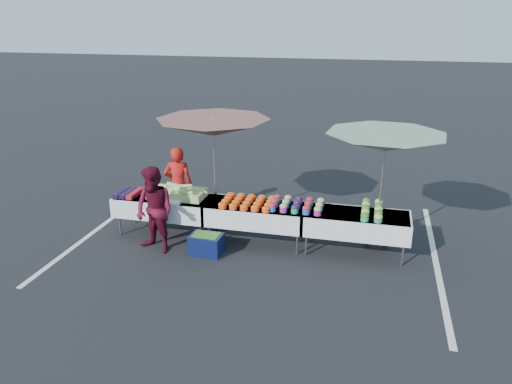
% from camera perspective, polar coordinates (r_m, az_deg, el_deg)
% --- Properties ---
extents(ground, '(80.00, 80.00, 0.00)m').
position_cam_1_polar(ground, '(9.37, 0.00, -5.76)').
color(ground, black).
extents(stripe_left, '(0.10, 5.00, 0.00)m').
position_cam_1_polar(stripe_left, '(10.54, -17.19, -3.70)').
color(stripe_left, silver).
rests_on(stripe_left, ground).
extents(stripe_right, '(0.10, 5.00, 0.00)m').
position_cam_1_polar(stripe_right, '(9.23, 19.85, -7.46)').
color(stripe_right, silver).
rests_on(stripe_right, ground).
extents(table_left, '(1.86, 0.81, 0.75)m').
position_cam_1_polar(table_left, '(9.70, -10.39, -1.46)').
color(table_left, white).
rests_on(table_left, ground).
extents(table_center, '(1.86, 0.81, 0.75)m').
position_cam_1_polar(table_center, '(9.14, 0.00, -2.46)').
color(table_center, white).
rests_on(table_center, ground).
extents(table_right, '(1.86, 0.81, 0.75)m').
position_cam_1_polar(table_right, '(8.91, 11.33, -3.46)').
color(table_right, white).
rests_on(table_right, ground).
extents(berry_punnets, '(0.40, 0.54, 0.08)m').
position_cam_1_polar(berry_punnets, '(9.88, -14.37, -0.08)').
color(berry_punnets, black).
rests_on(berry_punnets, table_left).
extents(corn_pile, '(1.16, 0.57, 0.26)m').
position_cam_1_polar(corn_pile, '(9.55, -9.06, -0.07)').
color(corn_pile, '#AAD66E').
rests_on(corn_pile, table_left).
extents(plastic_bags, '(0.30, 0.25, 0.05)m').
position_cam_1_polar(plastic_bags, '(9.26, -9.51, -1.17)').
color(plastic_bags, white).
rests_on(plastic_bags, table_left).
extents(carrot_bowls, '(0.95, 0.69, 0.11)m').
position_cam_1_polar(carrot_bowls, '(9.08, -0.93, -1.13)').
color(carrot_bowls, '#FF4B1C').
rests_on(carrot_bowls, table_center).
extents(potato_cups, '(0.94, 0.58, 0.16)m').
position_cam_1_polar(potato_cups, '(8.91, 4.69, -1.41)').
color(potato_cups, '#2552B0').
rests_on(potato_cups, table_right).
extents(bean_baskets, '(0.36, 0.86, 0.15)m').
position_cam_1_polar(bean_baskets, '(8.90, 13.13, -1.98)').
color(bean_baskets, '#25945B').
rests_on(bean_baskets, table_right).
extents(vendor, '(0.64, 0.50, 1.57)m').
position_cam_1_polar(vendor, '(10.16, -8.87, 0.84)').
color(vendor, red).
rests_on(vendor, ground).
extents(customer, '(0.91, 0.82, 1.56)m').
position_cam_1_polar(customer, '(8.93, -11.52, -2.06)').
color(customer, '#590D21').
rests_on(customer, ground).
extents(umbrella_left, '(2.53, 2.53, 2.21)m').
position_cam_1_polar(umbrella_left, '(9.45, -4.89, 7.28)').
color(umbrella_left, black).
rests_on(umbrella_left, ground).
extents(umbrella_right, '(2.60, 2.60, 2.14)m').
position_cam_1_polar(umbrella_right, '(8.87, 14.55, 5.42)').
color(umbrella_right, black).
rests_on(umbrella_right, ground).
extents(storage_bin, '(0.58, 0.43, 0.37)m').
position_cam_1_polar(storage_bin, '(8.93, -5.68, -5.89)').
color(storage_bin, '#0C153E').
rests_on(storage_bin, ground).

